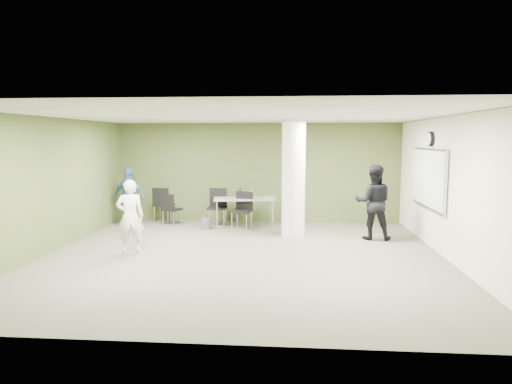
# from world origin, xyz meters

# --- Properties ---
(floor) EXTENTS (8.00, 8.00, 0.00)m
(floor) POSITION_xyz_m (0.00, 0.00, 0.00)
(floor) COLOR #515341
(floor) RESTS_ON ground
(ceiling) EXTENTS (8.00, 8.00, 0.00)m
(ceiling) POSITION_xyz_m (0.00, 0.00, 2.80)
(ceiling) COLOR white
(ceiling) RESTS_ON wall_back
(wall_back) EXTENTS (8.00, 2.80, 0.02)m
(wall_back) POSITION_xyz_m (0.00, 4.00, 1.40)
(wall_back) COLOR #505929
(wall_back) RESTS_ON floor
(wall_left) EXTENTS (0.02, 8.00, 2.80)m
(wall_left) POSITION_xyz_m (-4.00, 0.00, 1.40)
(wall_left) COLOR #505929
(wall_left) RESTS_ON floor
(wall_right_cream) EXTENTS (0.02, 8.00, 2.80)m
(wall_right_cream) POSITION_xyz_m (4.00, 0.00, 1.40)
(wall_right_cream) COLOR beige
(wall_right_cream) RESTS_ON floor
(column) EXTENTS (0.56, 0.56, 2.80)m
(column) POSITION_xyz_m (1.00, 2.00, 1.40)
(column) COLOR silver
(column) RESTS_ON floor
(whiteboard) EXTENTS (0.05, 2.30, 1.30)m
(whiteboard) POSITION_xyz_m (3.92, 1.20, 1.50)
(whiteboard) COLOR silver
(whiteboard) RESTS_ON wall_right_cream
(wall_clock) EXTENTS (0.06, 0.32, 0.32)m
(wall_clock) POSITION_xyz_m (3.92, 1.20, 2.35)
(wall_clock) COLOR black
(wall_clock) RESTS_ON wall_right_cream
(folding_table) EXTENTS (1.73, 0.96, 1.03)m
(folding_table) POSITION_xyz_m (-0.30, 3.09, 0.73)
(folding_table) COLOR gray
(folding_table) RESTS_ON floor
(wastebasket) EXTENTS (0.25, 0.25, 0.29)m
(wastebasket) POSITION_xyz_m (-1.28, 2.64, 0.14)
(wastebasket) COLOR #4C4C4C
(wastebasket) RESTS_ON floor
(chair_back_left) EXTENTS (0.55, 0.55, 0.99)m
(chair_back_left) POSITION_xyz_m (-2.69, 3.56, 0.58)
(chair_back_left) COLOR black
(chair_back_left) RESTS_ON floor
(chair_back_right) EXTENTS (0.56, 0.56, 0.87)m
(chair_back_right) POSITION_xyz_m (-2.35, 3.13, 0.51)
(chair_back_right) COLOR black
(chair_back_right) RESTS_ON floor
(chair_table_left) EXTENTS (0.51, 0.51, 1.01)m
(chair_table_left) POSITION_xyz_m (-1.05, 3.23, 0.59)
(chair_table_left) COLOR black
(chair_table_left) RESTS_ON floor
(chair_table_right) EXTENTS (0.58, 0.58, 0.97)m
(chair_table_right) POSITION_xyz_m (-0.32, 2.81, 0.57)
(chair_table_right) COLOR black
(chair_table_right) RESTS_ON floor
(woman_white) EXTENTS (0.64, 0.53, 1.52)m
(woman_white) POSITION_xyz_m (-2.36, 0.10, 0.76)
(woman_white) COLOR white
(woman_white) RESTS_ON floor
(man_black) EXTENTS (0.91, 0.75, 1.76)m
(man_black) POSITION_xyz_m (2.87, 1.78, 0.88)
(man_black) COLOR black
(man_black) RESTS_ON floor
(man_blue) EXTENTS (0.99, 0.58, 1.59)m
(man_blue) POSITION_xyz_m (-3.40, 2.91, 0.79)
(man_blue) COLOR #3B5F92
(man_blue) RESTS_ON floor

